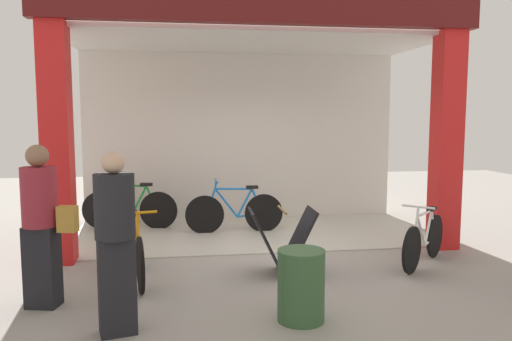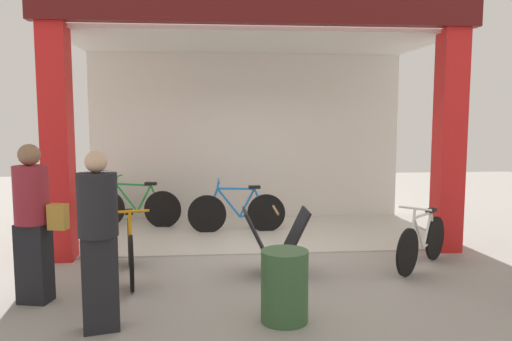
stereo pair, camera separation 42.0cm
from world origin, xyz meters
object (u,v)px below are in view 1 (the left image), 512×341
object	(u,v)px
bicycle_inside_1	(130,208)
sandwich_board_sign	(282,241)
bicycle_parked_0	(424,240)
pedestrian_3	(116,240)
pedestrian_1	(41,223)
trash_bin	(301,285)
bicycle_parked_1	(136,250)
bicycle_inside_0	(235,212)

from	to	relation	value
bicycle_inside_1	sandwich_board_sign	world-z (taller)	bicycle_inside_1
bicycle_inside_1	bicycle_parked_0	world-z (taller)	bicycle_inside_1
bicycle_inside_1	pedestrian_3	bearing A→B (deg)	-85.56
pedestrian_1	trash_bin	bearing A→B (deg)	-15.92
bicycle_parked_1	sandwich_board_sign	distance (m)	1.81
bicycle_inside_1	trash_bin	size ratio (longest dim) A/B	2.38
bicycle_parked_0	pedestrian_3	world-z (taller)	pedestrian_3
bicycle_inside_1	pedestrian_1	distance (m)	3.65
bicycle_parked_0	sandwich_board_sign	bearing A→B (deg)	-176.79
bicycle_parked_0	trash_bin	size ratio (longest dim) A/B	1.59
bicycle_parked_1	sandwich_board_sign	xyz separation A→B (m)	(1.80, -0.04, 0.06)
bicycle_inside_1	sandwich_board_sign	distance (m)	3.59
bicycle_parked_1	sandwich_board_sign	world-z (taller)	bicycle_parked_1
bicycle_parked_0	bicycle_parked_1	bearing A→B (deg)	-178.96
bicycle_inside_0	trash_bin	bearing A→B (deg)	-85.88
bicycle_inside_0	trash_bin	distance (m)	3.76
pedestrian_3	trash_bin	world-z (taller)	pedestrian_3
pedestrian_3	bicycle_inside_0	bearing A→B (deg)	68.87
bicycle_parked_0	trash_bin	xyz separation A→B (m)	(-2.06, -1.57, 0.01)
bicycle_inside_1	bicycle_parked_0	bearing A→B (deg)	-33.57
bicycle_inside_1	trash_bin	distance (m)	4.78
bicycle_inside_0	pedestrian_3	size ratio (longest dim) A/B	0.99
bicycle_inside_0	bicycle_parked_1	bearing A→B (deg)	-122.56
sandwich_board_sign	bicycle_inside_0	bearing A→B (deg)	99.14
bicycle_inside_0	trash_bin	world-z (taller)	bicycle_inside_0
sandwich_board_sign	trash_bin	bearing A→B (deg)	-93.87
pedestrian_3	bicycle_parked_1	bearing A→B (deg)	88.93
bicycle_parked_0	sandwich_board_sign	xyz separation A→B (m)	(-1.96, -0.11, 0.08)
bicycle_inside_0	bicycle_parked_0	xyz separation A→B (m)	(2.33, -2.18, -0.03)
bicycle_inside_1	bicycle_parked_0	distance (m)	4.96
bicycle_parked_0	bicycle_parked_1	xyz separation A→B (m)	(-3.77, -0.07, 0.02)
bicycle_parked_1	pedestrian_1	world-z (taller)	pedestrian_1
bicycle_inside_1	pedestrian_3	xyz separation A→B (m)	(0.34, -4.35, 0.50)
sandwich_board_sign	pedestrian_1	size ratio (longest dim) A/B	0.49
bicycle_parked_1	pedestrian_3	world-z (taller)	pedestrian_3
pedestrian_1	bicycle_parked_1	bearing A→B (deg)	41.03
bicycle_parked_0	sandwich_board_sign	distance (m)	1.97
sandwich_board_sign	trash_bin	world-z (taller)	sandwich_board_sign
bicycle_inside_0	pedestrian_1	xyz separation A→B (m)	(-2.31, -3.01, 0.52)
bicycle_inside_0	trash_bin	xyz separation A→B (m)	(0.27, -3.75, -0.01)
bicycle_parked_1	pedestrian_1	bearing A→B (deg)	-138.97
bicycle_inside_0	bicycle_parked_1	distance (m)	2.67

